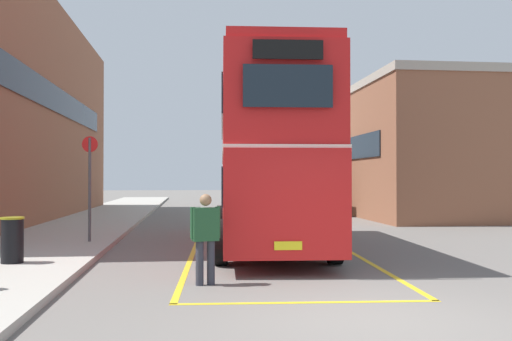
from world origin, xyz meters
The scene contains 9 objects.
ground_plane centered at (0.00, 14.40, 0.00)m, with size 135.60×135.60×0.00m, color #66605B.
sidewalk_left centered at (-6.50, 16.80, 0.07)m, with size 4.00×57.60×0.14m, color #A39E93.
depot_building_right centered at (8.92, 21.40, 3.23)m, with size 6.97×15.26×6.46m.
double_decker_bus centered at (-0.33, 7.88, 2.51)m, with size 3.13×9.86×4.75m.
single_deck_bus centered at (2.69, 23.97, 1.64)m, with size 2.80×9.20×3.02m.
pedestrian_boarding centered at (-2.12, 2.67, 0.92)m, with size 0.53×0.32×1.60m.
litter_bin centered at (-6.03, 4.79, 0.61)m, with size 0.47×0.47×0.94m.
bus_stop_sign centered at (-5.16, 8.68, 1.87)m, with size 0.44×0.10×2.90m.
bay_marking_yellow centered at (-0.37, 6.04, 0.00)m, with size 4.73×11.96×0.01m.
Camera 1 is at (-2.36, -7.40, 1.88)m, focal length 39.95 mm.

